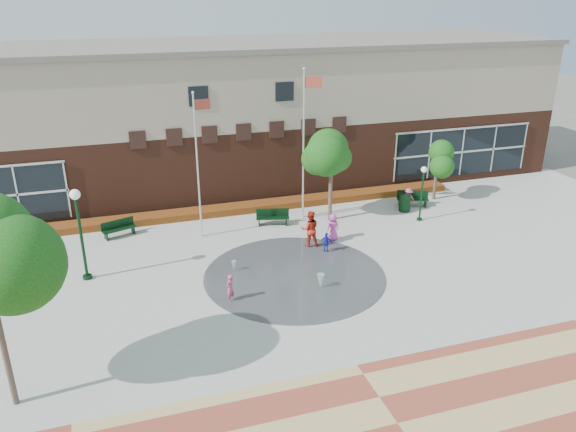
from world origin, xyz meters
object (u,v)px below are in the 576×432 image
object	(u,v)px
flagpole_right	(304,137)
trash_can	(405,202)
flagpole_left	(198,159)
bench_left	(119,232)
child_splash	(230,288)

from	to	relation	value
flagpole_right	trash_can	distance (m)	7.39
flagpole_left	trash_can	world-z (taller)	flagpole_left
flagpole_right	bench_left	xyz separation A→B (m)	(-10.28, 0.43, -4.47)
flagpole_right	child_splash	xyz separation A→B (m)	(-6.06, -7.92, -4.14)
flagpole_left	bench_left	xyz separation A→B (m)	(-4.23, 1.35, -4.02)
bench_left	trash_can	world-z (taller)	trash_can
bench_left	child_splash	xyz separation A→B (m)	(4.22, -8.35, 0.33)
bench_left	child_splash	size ratio (longest dim) A/B	1.50
child_splash	flagpole_right	bearing A→B (deg)	-172.07
trash_can	child_splash	xyz separation A→B (m)	(-12.09, -6.98, 0.03)
bench_left	trash_can	xyz separation A→B (m)	(16.31, -1.37, 0.30)
flagpole_left	flagpole_right	size ratio (longest dim) A/B	0.91
flagpole_left	trash_can	bearing A→B (deg)	-3.69
flagpole_right	child_splash	bearing A→B (deg)	-106.28
trash_can	flagpole_right	bearing A→B (deg)	171.11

